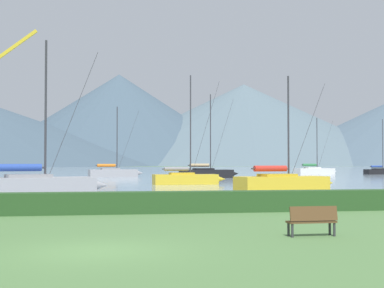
# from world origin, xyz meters

# --- Properties ---
(ground_plane) EXTENTS (1000.00, 1000.00, 0.00)m
(ground_plane) POSITION_xyz_m (0.00, 0.00, 0.00)
(ground_plane) COLOR #517A42
(harbor_water) EXTENTS (320.00, 246.00, 0.00)m
(harbor_water) POSITION_xyz_m (0.00, 137.00, 0.00)
(harbor_water) COLOR #8499A8
(harbor_water) RESTS_ON ground_plane
(hedge_line) EXTENTS (80.00, 1.20, 0.97)m
(hedge_line) POSITION_xyz_m (0.00, 11.00, 0.48)
(hedge_line) COLOR #284C23
(hedge_line) RESTS_ON ground_plane
(sailboat_slip_0) EXTENTS (9.34, 4.96, 10.80)m
(sailboat_slip_0) POSITION_xyz_m (-3.89, 25.74, 0.76)
(sailboat_slip_0) COLOR #9E9EA3
(sailboat_slip_0) RESTS_ON harbor_water
(sailboat_slip_1) EXTENTS (8.73, 3.99, 9.23)m
(sailboat_slip_1) POSITION_xyz_m (14.84, 28.88, 0.70)
(sailboat_slip_1) COLOR gold
(sailboat_slip_1) RESTS_ON harbor_water
(sailboat_slip_4) EXTENTS (8.87, 3.42, 12.12)m
(sailboat_slip_4) POSITION_xyz_m (16.15, 66.48, 0.74)
(sailboat_slip_4) COLOR black
(sailboat_slip_4) RESTS_ON harbor_water
(sailboat_slip_8) EXTENTS (8.60, 3.61, 10.81)m
(sailboat_slip_8) POSITION_xyz_m (3.05, 73.95, 0.70)
(sailboat_slip_8) COLOR #9E9EA3
(sailboat_slip_8) RESTS_ON harbor_water
(sailboat_slip_9) EXTENTS (7.66, 2.58, 11.30)m
(sailboat_slip_9) POSITION_xyz_m (9.39, 43.51, 0.65)
(sailboat_slip_9) COLOR gold
(sailboat_slip_9) RESTS_ON harbor_water
(sailboat_slip_11) EXTENTS (8.57, 3.85, 10.34)m
(sailboat_slip_11) POSITION_xyz_m (39.57, 84.17, 0.70)
(sailboat_slip_11) COLOR white
(sailboat_slip_11) RESTS_ON harbor_water
(sailboat_slip_12) EXTENTS (6.99, 2.54, 10.29)m
(sailboat_slip_12) POSITION_xyz_m (52.77, 84.73, 0.59)
(sailboat_slip_12) COLOR black
(sailboat_slip_12) RESTS_ON harbor_water
(park_bench_near_path) EXTENTS (1.56, 0.52, 0.95)m
(park_bench_near_path) POSITION_xyz_m (6.66, 1.91, 0.53)
(park_bench_near_path) COLOR brown
(park_bench_near_path) RESTS_ON ground_plane
(distant_hill_west_ridge) EXTENTS (236.19, 236.19, 57.42)m
(distant_hill_west_ridge) POSITION_xyz_m (105.46, 381.78, 28.71)
(distant_hill_west_ridge) COLOR slate
(distant_hill_west_ridge) RESTS_ON ground_plane
(distant_hill_far_shoulder) EXTENTS (193.04, 193.04, 62.50)m
(distant_hill_far_shoulder) POSITION_xyz_m (17.55, 383.73, 31.25)
(distant_hill_far_shoulder) COLOR #425666
(distant_hill_far_shoulder) RESTS_ON ground_plane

